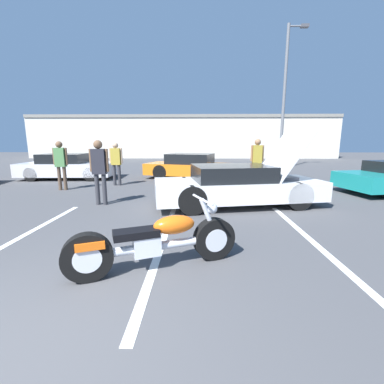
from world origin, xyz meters
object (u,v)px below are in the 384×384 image
Objects in this scene: show_car_hood_open at (238,185)px; parked_car_mid_left_row at (68,167)px; spectator_near_motorcycle at (257,158)px; spectator_by_show_car at (61,161)px; parked_car_mid_right_row at (193,167)px; motorcycle at (156,242)px; spectator_far_lot at (116,160)px; spectator_midground at (99,167)px; light_pole at (286,93)px.

show_car_hood_open is 8.81m from parked_car_mid_left_row.
spectator_by_show_car is at bearing -170.47° from spectator_near_motorcycle.
spectator_by_show_car is (-6.02, 2.13, 0.48)m from show_car_hood_open.
spectator_by_show_car reaches higher than parked_car_mid_right_row.
motorcycle is 10.32m from parked_car_mid_left_row.
spectator_near_motorcycle is (8.48, -1.68, 0.54)m from parked_car_mid_left_row.
show_car_hood_open is 5.29m from parked_car_mid_right_row.
show_car_hood_open reaches higher than spectator_by_show_car.
parked_car_mid_left_row is 0.89× the size of parked_car_mid_right_row.
parked_car_mid_left_row is (-7.23, 5.03, -0.00)m from show_car_hood_open.
spectator_far_lot is at bearing -35.24° from parked_car_mid_left_row.
parked_car_mid_right_row is at bearing 94.10° from show_car_hood_open.
parked_car_mid_right_row is 2.61× the size of spectator_near_motorcycle.
spectator_midground is (-3.80, -0.03, 0.50)m from show_car_hood_open.
spectator_far_lot is at bearing 89.30° from motorcycle.
motorcycle is 8.80m from parked_car_mid_right_row.
spectator_midground is at bearing -80.36° from spectator_far_lot.
spectator_near_motorcycle is at bearing 59.02° from show_car_hood_open.
light_pole is 12.97m from spectator_by_show_car.
light_pole is at bearing 49.74° from spectator_midground.
spectator_far_lot is (2.88, -1.86, 0.45)m from parked_car_mid_left_row.
parked_car_mid_left_row is at bearing 134.68° from show_car_hood_open.
parked_car_mid_right_row is at bearing -142.25° from light_pole.
parked_car_mid_left_row is 6.13m from spectator_midground.
spectator_midground is at bearing -58.26° from parked_car_mid_left_row.
motorcycle is 7.36m from spectator_far_lot.
show_car_hood_open is 3.62m from spectator_near_motorcycle.
spectator_midground is (-7.95, -9.39, -3.50)m from light_pole.
spectator_near_motorcycle reaches higher than parked_car_mid_left_row.
light_pole is 4.79× the size of spectator_by_show_car.
spectator_midground reaches higher than spectator_far_lot.
parked_car_mid_right_row is 5.73m from spectator_midground.
spectator_far_lot reaches higher than motorcycle.
spectator_midground reaches higher than parked_car_mid_right_row.
motorcycle is at bearing -125.17° from show_car_hood_open.
light_pole is 14.88m from motorcycle.
show_car_hood_open reaches higher than spectator_near_motorcycle.
spectator_by_show_car is at bearing 150.03° from show_car_hood_open.
spectator_by_show_car is at bearing 104.80° from motorcycle.
spectator_midground reaches higher than parked_car_mid_left_row.
light_pole is 4.92× the size of spectator_far_lot.
show_car_hood_open is 3.84m from spectator_midground.
spectator_far_lot is at bearing -143.90° from light_pole.
light_pole reaches higher than spectator_by_show_car.
spectator_far_lot reaches higher than parked_car_mid_right_row.
parked_car_mid_right_row is at bearing 64.36° from spectator_midground.
parked_car_mid_left_row reaches higher than parked_car_mid_right_row.
motorcycle is at bearing -114.13° from light_pole.
parked_car_mid_left_row is 2.32× the size of spectator_near_motorcycle.
parked_car_mid_right_row is (-1.33, 5.12, 0.00)m from show_car_hood_open.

